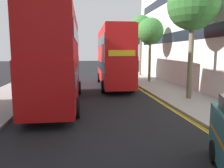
% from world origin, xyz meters
% --- Properties ---
extents(sidewalk_right, '(4.00, 80.00, 0.14)m').
position_xyz_m(sidewalk_right, '(6.50, 16.00, 0.07)').
color(sidewalk_right, '#9E9991').
rests_on(sidewalk_right, ground).
extents(sidewalk_left, '(4.00, 80.00, 0.14)m').
position_xyz_m(sidewalk_left, '(-6.50, 16.00, 0.07)').
color(sidewalk_left, '#9E9991').
rests_on(sidewalk_left, ground).
extents(kerb_line_outer, '(0.10, 56.00, 0.01)m').
position_xyz_m(kerb_line_outer, '(4.40, 14.00, 0.00)').
color(kerb_line_outer, yellow).
rests_on(kerb_line_outer, ground).
extents(kerb_line_inner, '(0.10, 56.00, 0.01)m').
position_xyz_m(kerb_line_inner, '(4.24, 14.00, 0.00)').
color(kerb_line_inner, yellow).
rests_on(kerb_line_inner, ground).
extents(double_decker_bus_away, '(2.86, 10.83, 5.64)m').
position_xyz_m(double_decker_bus_away, '(-2.49, 14.83, 3.03)').
color(double_decker_bus_away, '#B20F0F').
rests_on(double_decker_bus_away, ground).
extents(double_decker_bus_oncoming, '(3.00, 10.86, 5.64)m').
position_xyz_m(double_decker_bus_oncoming, '(2.13, 21.90, 3.03)').
color(double_decker_bus_oncoming, red).
rests_on(double_decker_bus_oncoming, ground).
extents(pedestrian_far, '(0.34, 0.22, 1.62)m').
position_xyz_m(pedestrian_far, '(5.85, 27.80, 0.99)').
color(pedestrian_far, '#2D2D38').
rests_on(pedestrian_far, sidewalk_right).
extents(street_tree_near, '(2.86, 2.86, 6.92)m').
position_xyz_m(street_tree_near, '(6.49, 24.17, 5.58)').
color(street_tree_near, '#6B6047').
rests_on(street_tree_near, sidewalk_right).
extents(street_tree_mid, '(3.47, 3.47, 8.17)m').
position_xyz_m(street_tree_mid, '(6.53, 14.87, 6.51)').
color(street_tree_mid, '#6B6047').
rests_on(street_tree_mid, sidewalk_right).
extents(street_tree_far, '(4.17, 4.17, 8.18)m').
position_xyz_m(street_tree_far, '(7.57, 38.71, 6.20)').
color(street_tree_far, '#6B6047').
rests_on(street_tree_far, sidewalk_right).
extents(street_tree_distant, '(3.10, 3.10, 8.27)m').
position_xyz_m(street_tree_distant, '(7.29, 31.00, 6.80)').
color(street_tree_distant, '#6B6047').
rests_on(street_tree_distant, sidewalk_right).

